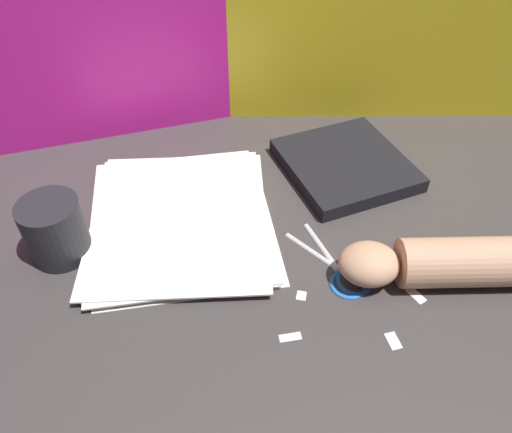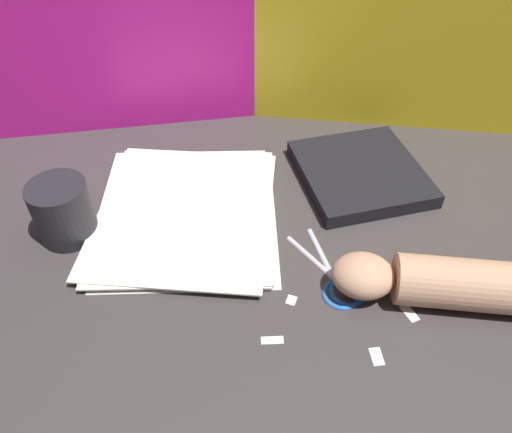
{
  "view_description": "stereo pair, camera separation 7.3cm",
  "coord_description": "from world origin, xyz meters",
  "px_view_note": "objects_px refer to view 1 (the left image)",
  "views": [
    {
      "loc": [
        -0.07,
        -0.53,
        0.56
      ],
      "look_at": [
        0.01,
        -0.01,
        0.06
      ],
      "focal_mm": 35.0,
      "sensor_mm": 36.0,
      "label": 1
    },
    {
      "loc": [
        0.01,
        -0.54,
        0.56
      ],
      "look_at": [
        0.01,
        -0.01,
        0.06
      ],
      "focal_mm": 35.0,
      "sensor_mm": 36.0,
      "label": 2
    }
  ],
  "objects_px": {
    "scissors": "(341,271)",
    "book_closed": "(345,165)",
    "mug": "(55,230)",
    "hand_forearm": "(465,262)",
    "paper_stack": "(181,218)"
  },
  "relations": [
    {
      "from": "scissors",
      "to": "hand_forearm",
      "type": "bearing_deg",
      "value": -11.3
    },
    {
      "from": "hand_forearm",
      "to": "scissors",
      "type": "bearing_deg",
      "value": 168.7
    },
    {
      "from": "hand_forearm",
      "to": "mug",
      "type": "relative_size",
      "value": 3.62
    },
    {
      "from": "paper_stack",
      "to": "book_closed",
      "type": "height_order",
      "value": "book_closed"
    },
    {
      "from": "scissors",
      "to": "mug",
      "type": "xyz_separation_m",
      "value": [
        -0.41,
        0.1,
        0.04
      ]
    },
    {
      "from": "book_closed",
      "to": "mug",
      "type": "xyz_separation_m",
      "value": [
        -0.48,
        -0.14,
        0.04
      ]
    },
    {
      "from": "paper_stack",
      "to": "book_closed",
      "type": "relative_size",
      "value": 1.33
    },
    {
      "from": "hand_forearm",
      "to": "mug",
      "type": "bearing_deg",
      "value": 167.12
    },
    {
      "from": "hand_forearm",
      "to": "mug",
      "type": "height_order",
      "value": "mug"
    },
    {
      "from": "paper_stack",
      "to": "scissors",
      "type": "height_order",
      "value": "paper_stack"
    },
    {
      "from": "scissors",
      "to": "hand_forearm",
      "type": "xyz_separation_m",
      "value": [
        0.17,
        -0.03,
        0.03
      ]
    },
    {
      "from": "scissors",
      "to": "book_closed",
      "type": "bearing_deg",
      "value": 73.64
    },
    {
      "from": "book_closed",
      "to": "scissors",
      "type": "bearing_deg",
      "value": -106.36
    },
    {
      "from": "hand_forearm",
      "to": "mug",
      "type": "xyz_separation_m",
      "value": [
        -0.58,
        0.13,
        0.01
      ]
    },
    {
      "from": "paper_stack",
      "to": "book_closed",
      "type": "distance_m",
      "value": 0.31
    }
  ]
}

